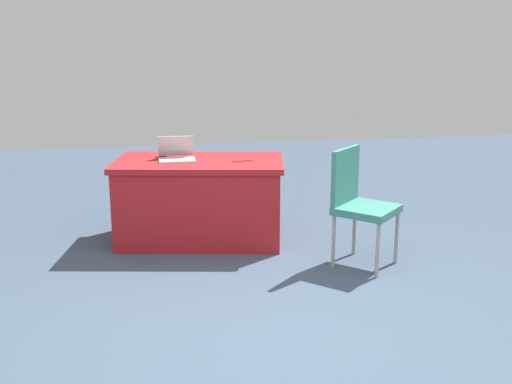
% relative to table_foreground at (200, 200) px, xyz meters
% --- Properties ---
extents(ground_plane, '(14.40, 14.40, 0.00)m').
position_rel_table_foreground_xyz_m(ground_plane, '(-0.31, 2.06, -0.38)').
color(ground_plane, '#3D4C60').
extents(table_foreground, '(1.62, 1.11, 0.75)m').
position_rel_table_foreground_xyz_m(table_foreground, '(0.00, 0.00, 0.00)').
color(table_foreground, '#AD1E23').
rests_on(table_foreground, ground).
extents(chair_tucked_left, '(0.62, 0.62, 0.95)m').
position_rel_table_foreground_xyz_m(chair_tucked_left, '(-1.21, 0.85, 0.17)').
color(chair_tucked_left, '#9E9993').
rests_on(chair_tucked_left, ground).
extents(laptop_silver, '(0.32, 0.29, 0.21)m').
position_rel_table_foreground_xyz_m(laptop_silver, '(0.20, -0.03, 0.41)').
color(laptop_silver, silver).
rests_on(laptop_silver, table_foreground).
extents(yarn_ball, '(0.10, 0.10, 0.10)m').
position_rel_table_foreground_xyz_m(yarn_ball, '(0.30, -0.21, 0.42)').
color(yarn_ball, gray).
rests_on(yarn_ball, table_foreground).
extents(scissors_red, '(0.18, 0.09, 0.01)m').
position_rel_table_foreground_xyz_m(scissors_red, '(-0.37, 0.13, 0.38)').
color(scissors_red, red).
rests_on(scissors_red, table_foreground).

